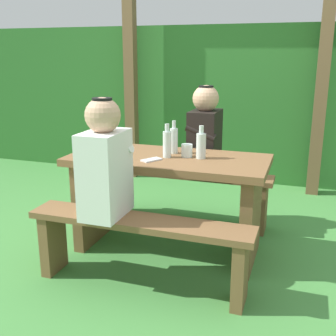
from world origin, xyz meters
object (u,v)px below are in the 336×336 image
person_black_coat (205,134)px  drinking_glass (187,151)px  picnic_table (168,187)px  bottle_right (201,145)px  cell_phone (151,160)px  bench_near (139,239)px  bottle_left (174,140)px  bottle_center (167,143)px  person_white_shirt (105,163)px  bench_far (189,186)px

person_black_coat → drinking_glass: (-0.00, -0.51, -0.03)m
picnic_table → bottle_right: size_ratio=6.12×
drinking_glass → cell_phone: bearing=-138.2°
bench_near → drinking_glass: bearing=77.7°
picnic_table → bottle_left: bottle_left is taller
bottle_center → person_white_shirt: bearing=-112.4°
bench_near → cell_phone: cell_phone is taller
person_white_shirt → bottle_left: (0.22, 0.66, 0.02)m
bottle_center → bottle_left: bearing=87.8°
bench_near → person_black_coat: size_ratio=1.95×
picnic_table → bench_near: 0.57m
picnic_table → bottle_center: (0.00, -0.02, 0.32)m
person_black_coat → drinking_glass: bearing=-90.5°
bench_near → bottle_right: bottle_right is taller
bench_near → bench_far: bearing=90.0°
person_white_shirt → bottle_center: (0.22, 0.52, 0.03)m
bench_far → cell_phone: bearing=-95.9°
person_black_coat → bottle_left: (-0.12, -0.43, 0.02)m
person_white_shirt → cell_phone: 0.43m
bench_near → picnic_table: bearing=90.0°
picnic_table → bench_far: size_ratio=1.00×
bench_far → drinking_glass: bearing=-76.0°
person_white_shirt → picnic_table: bearing=68.5°
picnic_table → bottle_left: (0.01, 0.11, 0.32)m
person_black_coat → drinking_glass: 0.51m
picnic_table → drinking_glass: 0.30m
bench_far → person_black_coat: size_ratio=1.95×
bottle_right → bench_near: bearing=-111.9°
bottle_right → bench_far: bearing=114.0°
picnic_table → drinking_glass: drinking_glass is taller
picnic_table → drinking_glass: bearing=16.6°
picnic_table → person_white_shirt: size_ratio=1.95×
drinking_glass → cell_phone: (-0.20, -0.18, -0.04)m
bottle_center → cell_phone: size_ratio=1.69×
person_white_shirt → bench_far: bearing=78.9°
bench_near → bottle_center: size_ratio=5.92×
drinking_glass → bottle_center: bearing=-155.1°
bottle_center → bench_near: bearing=-90.2°
bench_far → drinking_glass: 0.68m
picnic_table → person_white_shirt: bearing=-111.5°
bottle_left → bottle_center: bearing=-92.2°
bench_near → cell_phone: size_ratio=10.00×
bottle_left → bottle_center: 0.13m
bottle_left → bottle_right: bottle_left is taller
picnic_table → bench_near: size_ratio=1.00×
drinking_glass → bottle_center: 0.15m
picnic_table → person_black_coat: person_black_coat is taller
bottle_right → bottle_center: bottle_center is taller
bottle_left → person_white_shirt: bearing=-108.6°
bottle_right → cell_phone: 0.36m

